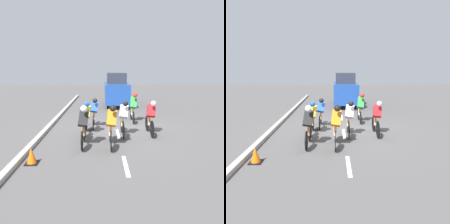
# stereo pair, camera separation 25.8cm
# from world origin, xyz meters

# --- Properties ---
(ground_plane) EXTENTS (60.00, 60.00, 0.00)m
(ground_plane) POSITION_xyz_m (0.00, 0.00, 0.00)
(ground_plane) COLOR #565454
(lane_stripe_near) EXTENTS (0.12, 1.40, 0.01)m
(lane_stripe_near) POSITION_xyz_m (0.00, 3.81, 0.00)
(lane_stripe_near) COLOR white
(lane_stripe_near) RESTS_ON ground
(lane_stripe_mid) EXTENTS (0.12, 1.40, 0.01)m
(lane_stripe_mid) POSITION_xyz_m (0.00, 0.61, 0.00)
(lane_stripe_mid) COLOR white
(lane_stripe_mid) RESTS_ON ground
(lane_stripe_far) EXTENTS (0.12, 1.40, 0.01)m
(lane_stripe_far) POSITION_xyz_m (0.00, -2.59, 0.00)
(lane_stripe_far) COLOR white
(lane_stripe_far) RESTS_ON ground
(curb) EXTENTS (0.20, 26.94, 0.14)m
(curb) POSITION_xyz_m (3.20, 0.61, 0.07)
(curb) COLOR #A8A399
(curb) RESTS_ON ground
(cyclist_green) EXTENTS (0.41, 1.66, 1.54)m
(cyclist_green) POSITION_xyz_m (-0.94, -1.48, 0.82)
(cyclist_green) COLOR black
(cyclist_green) RESTS_ON ground
(cyclist_blue) EXTENTS (0.40, 1.70, 1.43)m
(cyclist_blue) POSITION_xyz_m (1.06, -0.46, 0.75)
(cyclist_blue) COLOR black
(cyclist_blue) RESTS_ON ground
(cyclist_white) EXTENTS (0.40, 1.66, 1.51)m
(cyclist_white) POSITION_xyz_m (-0.19, 0.94, 0.78)
(cyclist_white) COLOR black
(cyclist_white) RESTS_ON ground
(cyclist_orange) EXTENTS (0.40, 1.72, 1.56)m
(cyclist_orange) POSITION_xyz_m (0.36, 2.23, 0.82)
(cyclist_orange) COLOR black
(cyclist_orange) RESTS_ON ground
(cyclist_black) EXTENTS (0.39, 1.65, 1.54)m
(cyclist_black) POSITION_xyz_m (1.34, 2.16, 0.81)
(cyclist_black) COLOR black
(cyclist_black) RESTS_ON ground
(cyclist_red) EXTENTS (0.38, 1.72, 1.48)m
(cyclist_red) POSITION_xyz_m (-1.36, 0.79, 0.76)
(cyclist_red) COLOR black
(cyclist_red) RESTS_ON ground
(cyclist_yellow) EXTENTS (0.39, 1.60, 1.46)m
(cyclist_yellow) POSITION_xyz_m (1.35, 0.68, 0.78)
(cyclist_yellow) COLOR black
(cyclist_yellow) RESTS_ON ground
(support_car) EXTENTS (1.70, 4.38, 2.46)m
(support_car) POSITION_xyz_m (-0.38, -6.90, 1.21)
(support_car) COLOR black
(support_car) RESTS_ON ground
(traffic_cone) EXTENTS (0.36, 0.36, 0.49)m
(traffic_cone) POSITION_xyz_m (2.75, 3.55, 0.24)
(traffic_cone) COLOR black
(traffic_cone) RESTS_ON ground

